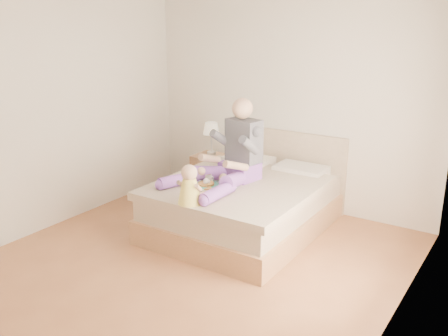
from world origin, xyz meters
The scene contains 7 objects.
room centered at (0.08, 0.01, 1.51)m, with size 4.02×4.22×2.71m.
bed centered at (0.00, 1.08, 0.32)m, with size 1.70×2.18×1.00m.
nightstand centered at (-1.00, 1.80, 0.29)m, with size 0.48×0.43×0.57m.
lamp centered at (-1.04, 1.85, 0.92)m, with size 0.22×0.22×0.45m.
adult centered at (-0.11, 0.91, 0.90)m, with size 0.84×1.24×0.98m.
tray centered at (-0.14, 0.59, 0.64)m, with size 0.48×0.38×0.13m.
baby centered at (-0.09, 0.09, 0.78)m, with size 0.27×0.37×0.41m.
Camera 1 is at (2.82, -3.72, 2.45)m, focal length 40.00 mm.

